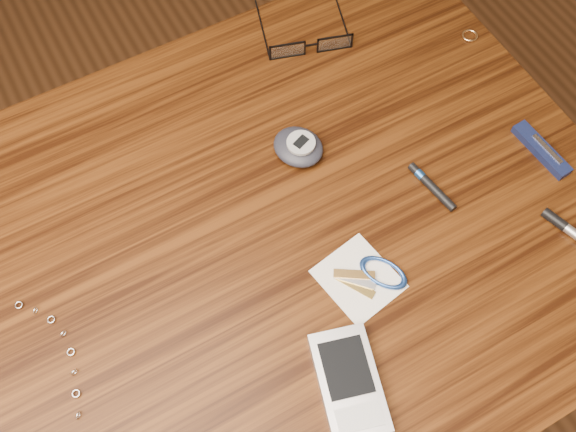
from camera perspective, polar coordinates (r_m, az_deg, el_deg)
name	(u,v)px	position (r m, az deg, el deg)	size (l,w,h in m)	color
ground	(257,388)	(1.51, -2.76, -15.05)	(3.80, 3.80, 0.00)	#472814
desk	(237,284)	(0.89, -4.55, -6.05)	(1.00, 0.70, 0.75)	#3B1D09
eyeglasses	(310,44)	(0.96, 1.97, 15.07)	(0.16, 0.16, 0.03)	black
gold_ring	(470,36)	(1.02, 15.84, 15.17)	(0.02, 0.02, 0.00)	#E7B172
pda_phone	(349,383)	(0.73, 5.45, -14.54)	(0.10, 0.14, 0.02)	#BBBBC0
pedometer	(298,147)	(0.85, 0.93, 6.19)	(0.08, 0.09, 0.03)	#1F202B
notepad_keys	(371,276)	(0.78, 7.43, -5.27)	(0.11, 0.10, 0.01)	silver
pocket_knife	(541,150)	(0.92, 21.61, 5.50)	(0.03, 0.10, 0.01)	#0E123A
black_blue_pen	(430,185)	(0.85, 12.54, 2.69)	(0.02, 0.08, 0.01)	black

